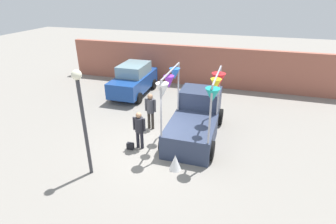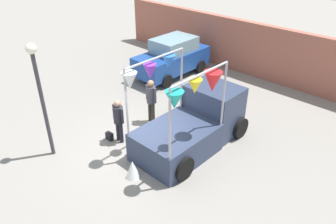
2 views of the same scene
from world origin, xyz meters
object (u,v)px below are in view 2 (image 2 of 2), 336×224
Objects in this scene: vendor_truck at (196,121)px; person_vendor at (151,97)px; parked_car at (172,57)px; folded_kite_bundle_white at (133,169)px; handbag at (109,136)px; street_lamp at (39,86)px; person_customer at (118,117)px.

person_vendor is (-2.09, -0.08, 0.18)m from vendor_truck.
vendor_truck is at bearing -39.57° from parked_car.
folded_kite_bundle_white is (1.89, -2.63, -0.76)m from person_vendor.
parked_car is 6.26m from handbag.
parked_car is at bearing 140.43° from vendor_truck.
vendor_truck is at bearing 85.71° from folded_kite_bundle_white.
parked_car reaches higher than person_vendor.
vendor_truck is at bearing 2.25° from person_vendor.
parked_car is at bearing 101.80° from street_lamp.
street_lamp is 3.72m from folded_kite_bundle_white.
person_vendor is 4.05m from street_lamp.
street_lamp reaches higher than vendor_truck.
person_customer is at bearing 29.74° from handbag.
parked_car is 7.89m from folded_kite_bundle_white.
person_customer is at bearing -137.94° from vendor_truck.
street_lamp is at bearing -104.20° from person_vendor.
person_customer is 0.93× the size of person_vendor.
handbag is at bearing 68.13° from street_lamp.
folded_kite_bundle_white is (2.82, 1.05, -2.19)m from street_lamp.
person_vendor reaches higher than person_customer.
folded_kite_bundle_white reaches higher than handbag.
person_vendor is 2.91× the size of folded_kite_bundle_white.
parked_car reaches higher than handbag.
handbag is at bearing 160.45° from folded_kite_bundle_white.
vendor_truck is 5.97m from parked_car.
handbag is at bearing -150.26° from person_customer.
person_vendor is at bearing 94.75° from person_customer.
vendor_truck is at bearing 51.16° from street_lamp.
person_customer is at bearing 61.77° from street_lamp.
person_vendor is 2.10m from handbag.
person_customer is (2.65, -5.57, 0.03)m from parked_car.
person_customer is 1.69m from person_vendor.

